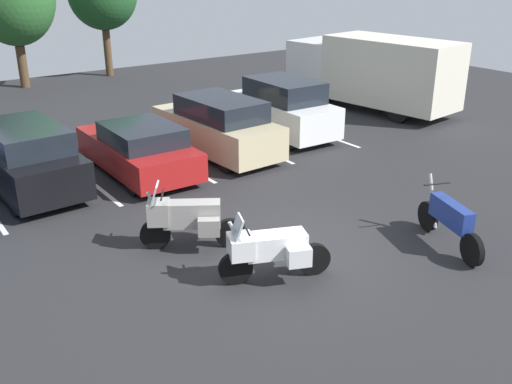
{
  "coord_description": "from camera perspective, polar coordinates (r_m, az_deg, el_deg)",
  "views": [
    {
      "loc": [
        -6.78,
        -8.53,
        5.7
      ],
      "look_at": [
        0.24,
        1.32,
        0.79
      ],
      "focal_mm": 40.96,
      "sensor_mm": 36.0,
      "label": 1
    }
  ],
  "objects": [
    {
      "name": "motorcycle_touring",
      "position": [
        10.89,
        1.46,
        -5.57
      ],
      "size": [
        2.06,
        1.25,
        1.36
      ],
      "color": "black",
      "rests_on": "ground"
    },
    {
      "name": "car_red",
      "position": [
        16.62,
        -11.39,
        4.16
      ],
      "size": [
        1.95,
        4.53,
        1.45
      ],
      "color": "maroon",
      "rests_on": "ground"
    },
    {
      "name": "parking_stripes",
      "position": [
        16.74,
        -16.18,
        1.28
      ],
      "size": [
        16.37,
        4.72,
        0.01
      ],
      "color": "silver",
      "rests_on": "ground"
    },
    {
      "name": "motorcycle_second",
      "position": [
        12.8,
        18.39,
        -2.63
      ],
      "size": [
        0.98,
        2.23,
        1.31
      ],
      "color": "black",
      "rests_on": "ground"
    },
    {
      "name": "motorcycle_third",
      "position": [
        12.12,
        -6.69,
        -2.54
      ],
      "size": [
        1.91,
        1.37,
        1.45
      ],
      "color": "black",
      "rests_on": "ground"
    },
    {
      "name": "car_white",
      "position": [
        19.83,
        2.57,
        8.17
      ],
      "size": [
        1.89,
        4.32,
        1.92
      ],
      "color": "white",
      "rests_on": "ground"
    },
    {
      "name": "ground",
      "position": [
        12.32,
        2.67,
        -5.76
      ],
      "size": [
        44.0,
        44.0,
        0.1
      ],
      "primitive_type": "cube",
      "color": "#262628"
    },
    {
      "name": "box_truck",
      "position": [
        23.85,
        11.27,
        11.55
      ],
      "size": [
        3.13,
        7.32,
        2.82
      ],
      "color": "silver",
      "rests_on": "ground"
    },
    {
      "name": "car_champagne",
      "position": [
        17.93,
        -3.78,
        6.42
      ],
      "size": [
        2.03,
        4.79,
        1.79
      ],
      "color": "#C1B289",
      "rests_on": "ground"
    },
    {
      "name": "car_black",
      "position": [
        16.17,
        -21.61,
        3.15
      ],
      "size": [
        2.02,
        4.64,
        1.76
      ],
      "color": "black",
      "rests_on": "ground"
    }
  ]
}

